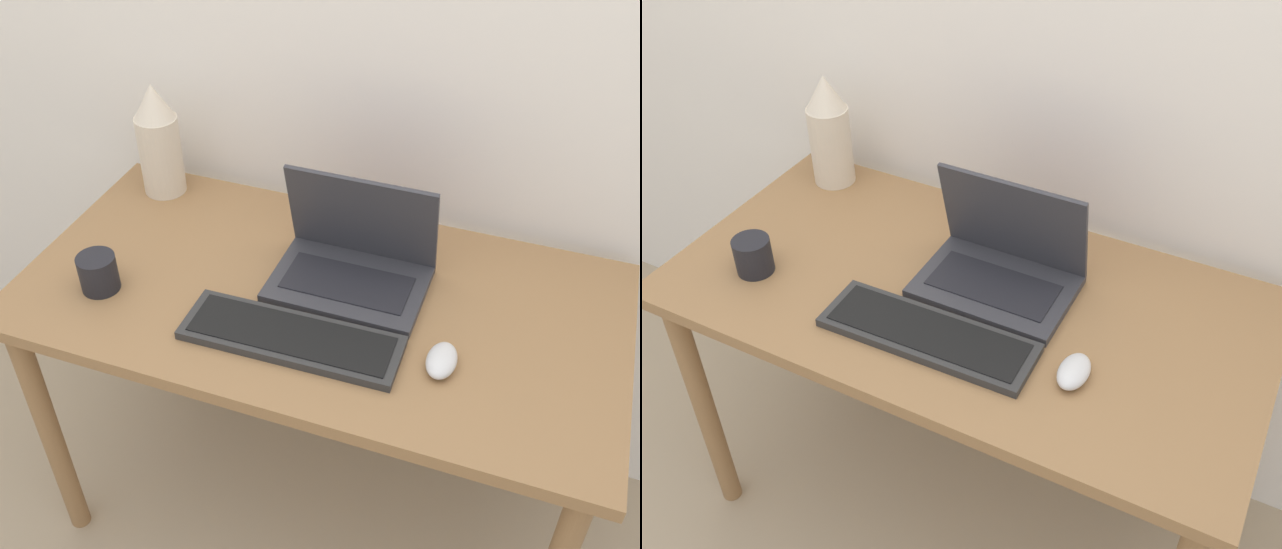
{
  "view_description": "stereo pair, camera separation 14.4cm",
  "coord_description": "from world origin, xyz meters",
  "views": [
    {
      "loc": [
        0.41,
        -0.78,
        1.76
      ],
      "look_at": [
        0.02,
        0.27,
        0.84
      ],
      "focal_mm": 42.0,
      "sensor_mm": 36.0,
      "label": 1
    },
    {
      "loc": [
        0.54,
        -0.72,
        1.76
      ],
      "look_at": [
        0.02,
        0.27,
        0.84
      ],
      "focal_mm": 42.0,
      "sensor_mm": 36.0,
      "label": 2
    }
  ],
  "objects": [
    {
      "name": "desk",
      "position": [
        0.0,
        0.33,
        0.65
      ],
      "size": [
        1.25,
        0.65,
        0.74
      ],
      "color": "olive",
      "rests_on": "ground_plane"
    },
    {
      "name": "mug",
      "position": [
        -0.43,
        0.19,
        0.78
      ],
      "size": [
        0.08,
        0.08,
        0.08
      ],
      "color": "black",
      "rests_on": "desk"
    },
    {
      "name": "mouse",
      "position": [
        0.29,
        0.21,
        0.76
      ],
      "size": [
        0.06,
        0.09,
        0.04
      ],
      "color": "silver",
      "rests_on": "desk"
    },
    {
      "name": "laptop",
      "position": [
        0.05,
        0.39,
        0.8
      ],
      "size": [
        0.32,
        0.22,
        0.23
      ],
      "color": "#333338",
      "rests_on": "desk"
    },
    {
      "name": "keyboard",
      "position": [
        -0.0,
        0.17,
        0.75
      ],
      "size": [
        0.43,
        0.14,
        0.02
      ],
      "color": "#2D2D2D",
      "rests_on": "desk"
    },
    {
      "name": "vase",
      "position": [
        -0.49,
        0.57,
        0.88
      ],
      "size": [
        0.1,
        0.1,
        0.28
      ],
      "color": "beige",
      "rests_on": "desk"
    }
  ]
}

